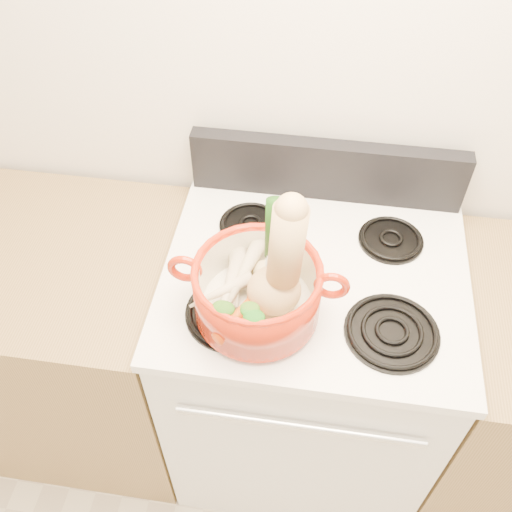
# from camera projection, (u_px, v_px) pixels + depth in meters

# --- Properties ---
(wall_back) EXTENTS (3.50, 0.02, 2.60)m
(wall_back) POSITION_uv_depth(u_px,v_px,m) (338.00, 77.00, 1.43)
(wall_back) COLOR white
(wall_back) RESTS_ON floor
(stove_body) EXTENTS (0.76, 0.65, 0.92)m
(stove_body) POSITION_uv_depth(u_px,v_px,m) (304.00, 370.00, 1.82)
(stove_body) COLOR silver
(stove_body) RESTS_ON floor
(cooktop) EXTENTS (0.78, 0.67, 0.03)m
(cooktop) POSITION_uv_depth(u_px,v_px,m) (315.00, 276.00, 1.47)
(cooktop) COLOR white
(cooktop) RESTS_ON stove_body
(control_backsplash) EXTENTS (0.76, 0.05, 0.18)m
(control_backsplash) POSITION_uv_depth(u_px,v_px,m) (327.00, 170.00, 1.59)
(control_backsplash) COLOR black
(control_backsplash) RESTS_ON cooktop
(oven_handle) EXTENTS (0.60, 0.02, 0.02)m
(oven_handle) POSITION_uv_depth(u_px,v_px,m) (299.00, 426.00, 1.36)
(oven_handle) COLOR silver
(oven_handle) RESTS_ON stove_body
(burner_front_left) EXTENTS (0.22, 0.22, 0.02)m
(burner_front_left) POSITION_uv_depth(u_px,v_px,m) (232.00, 312.00, 1.36)
(burner_front_left) COLOR black
(burner_front_left) RESTS_ON cooktop
(burner_front_right) EXTENTS (0.22, 0.22, 0.02)m
(burner_front_right) POSITION_uv_depth(u_px,v_px,m) (392.00, 331.00, 1.33)
(burner_front_right) COLOR black
(burner_front_right) RESTS_ON cooktop
(burner_back_left) EXTENTS (0.17, 0.17, 0.02)m
(burner_back_left) POSITION_uv_depth(u_px,v_px,m) (251.00, 224.00, 1.56)
(burner_back_left) COLOR black
(burner_back_left) RESTS_ON cooktop
(burner_back_right) EXTENTS (0.17, 0.17, 0.02)m
(burner_back_right) POSITION_uv_depth(u_px,v_px,m) (391.00, 239.00, 1.52)
(burner_back_right) COLOR black
(burner_back_right) RESTS_ON cooktop
(dutch_oven) EXTENTS (0.29, 0.29, 0.14)m
(dutch_oven) POSITION_uv_depth(u_px,v_px,m) (257.00, 291.00, 1.30)
(dutch_oven) COLOR #A7200A
(dutch_oven) RESTS_ON burner_front_left
(pot_handle_left) EXTENTS (0.08, 0.02, 0.08)m
(pot_handle_left) POSITION_uv_depth(u_px,v_px,m) (185.00, 269.00, 1.28)
(pot_handle_left) COLOR #A7200A
(pot_handle_left) RESTS_ON dutch_oven
(pot_handle_right) EXTENTS (0.08, 0.02, 0.08)m
(pot_handle_right) POSITION_uv_depth(u_px,v_px,m) (332.00, 286.00, 1.25)
(pot_handle_right) COLOR #A7200A
(pot_handle_right) RESTS_ON dutch_oven
(squash) EXTENTS (0.17, 0.16, 0.32)m
(squash) POSITION_uv_depth(u_px,v_px,m) (275.00, 261.00, 1.21)
(squash) COLOR tan
(squash) RESTS_ON dutch_oven
(leek) EXTENTS (0.05, 0.06, 0.30)m
(leek) POSITION_uv_depth(u_px,v_px,m) (275.00, 249.00, 1.25)
(leek) COLOR silver
(leek) RESTS_ON dutch_oven
(ginger) EXTENTS (0.11, 0.10, 0.05)m
(ginger) POSITION_uv_depth(u_px,v_px,m) (270.00, 274.00, 1.36)
(ginger) COLOR #D6BB83
(ginger) RESTS_ON dutch_oven
(parsnip_0) EXTENTS (0.06, 0.25, 0.07)m
(parsnip_0) POSITION_uv_depth(u_px,v_px,m) (235.00, 280.00, 1.34)
(parsnip_0) COLOR beige
(parsnip_0) RESTS_ON dutch_oven
(parsnip_1) EXTENTS (0.07, 0.21, 0.06)m
(parsnip_1) POSITION_uv_depth(u_px,v_px,m) (228.00, 292.00, 1.32)
(parsnip_1) COLOR beige
(parsnip_1) RESTS_ON dutch_oven
(parsnip_2) EXTENTS (0.07, 0.17, 0.05)m
(parsnip_2) POSITION_uv_depth(u_px,v_px,m) (236.00, 275.00, 1.35)
(parsnip_2) COLOR beige
(parsnip_2) RESTS_ON dutch_oven
(parsnip_3) EXTENTS (0.15, 0.12, 0.05)m
(parsnip_3) POSITION_uv_depth(u_px,v_px,m) (221.00, 291.00, 1.31)
(parsnip_3) COLOR beige
(parsnip_3) RESTS_ON dutch_oven
(parsnip_4) EXTENTS (0.10, 0.23, 0.06)m
(parsnip_4) POSITION_uv_depth(u_px,v_px,m) (244.00, 272.00, 1.33)
(parsnip_4) COLOR beige
(parsnip_4) RESTS_ON dutch_oven
(carrot_0) EXTENTS (0.04, 0.18, 0.05)m
(carrot_0) POSITION_uv_depth(u_px,v_px,m) (258.00, 314.00, 1.29)
(carrot_0) COLOR #CC5C0A
(carrot_0) RESTS_ON dutch_oven
(carrot_1) EXTENTS (0.12, 0.15, 0.05)m
(carrot_1) POSITION_uv_depth(u_px,v_px,m) (242.00, 318.00, 1.27)
(carrot_1) COLOR #DB4A0A
(carrot_1) RESTS_ON dutch_oven
(carrot_2) EXTENTS (0.04, 0.18, 0.05)m
(carrot_2) POSITION_uv_depth(u_px,v_px,m) (257.00, 300.00, 1.30)
(carrot_2) COLOR #D6590A
(carrot_2) RESTS_ON dutch_oven
(carrot_3) EXTENTS (0.10, 0.16, 0.05)m
(carrot_3) POSITION_uv_depth(u_px,v_px,m) (241.00, 312.00, 1.27)
(carrot_3) COLOR #BB5509
(carrot_3) RESTS_ON dutch_oven
(carrot_4) EXTENTS (0.05, 0.15, 0.04)m
(carrot_4) POSITION_uv_depth(u_px,v_px,m) (250.00, 305.00, 1.28)
(carrot_4) COLOR #C35309
(carrot_4) RESTS_ON dutch_oven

